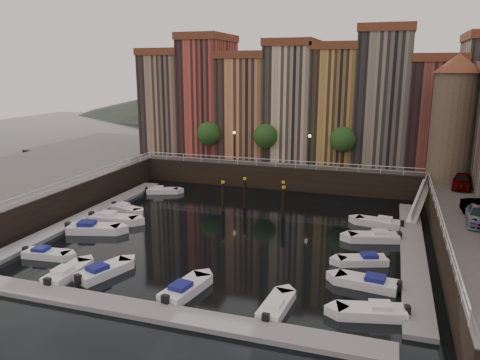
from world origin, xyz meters
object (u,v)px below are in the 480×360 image
(boat_left_2, at_px, (113,219))
(car_a, at_px, (462,182))
(mooring_pilings, at_px, (258,198))
(gangway, at_px, (420,199))
(boat_left_1, at_px, (93,229))
(car_c, at_px, (480,216))
(boat_left_0, at_px, (46,254))
(corner_tower, at_px, (453,116))

(boat_left_2, xyz_separation_m, car_a, (33.64, 13.03, 3.37))
(mooring_pilings, xyz_separation_m, boat_left_2, (-13.08, -7.87, -1.26))
(gangway, distance_m, boat_left_1, 33.46)
(boat_left_1, xyz_separation_m, boat_left_2, (0.17, 3.19, -0.00))
(mooring_pilings, bearing_deg, boat_left_1, -140.16)
(boat_left_2, height_order, car_c, car_c)
(boat_left_2, bearing_deg, boat_left_0, -97.39)
(boat_left_1, bearing_deg, car_c, -8.37)
(boat_left_2, distance_m, car_c, 33.69)
(car_c, bearing_deg, car_a, 93.80)
(boat_left_1, relative_size, boat_left_2, 1.02)
(gangway, xyz_separation_m, boat_left_1, (-29.81, -15.12, -1.52))
(boat_left_1, relative_size, car_c, 1.08)
(corner_tower, bearing_deg, boat_left_2, -153.21)
(boat_left_1, relative_size, car_a, 1.17)
(boat_left_1, distance_m, car_a, 37.66)
(boat_left_0, distance_m, car_a, 40.86)
(boat_left_0, xyz_separation_m, boat_left_1, (0.06, 6.36, 0.08))
(boat_left_2, bearing_deg, corner_tower, 20.77)
(mooring_pilings, height_order, boat_left_1, mooring_pilings)
(corner_tower, xyz_separation_m, car_a, (1.10, -3.40, -6.42))
(boat_left_0, height_order, boat_left_1, boat_left_1)
(boat_left_1, bearing_deg, gangway, 11.45)
(corner_tower, xyz_separation_m, boat_left_1, (-32.71, -19.62, -9.80))
(boat_left_1, bearing_deg, mooring_pilings, 24.40)
(boat_left_1, bearing_deg, boat_left_2, 71.47)
(corner_tower, distance_m, boat_left_0, 42.97)
(gangway, height_order, boat_left_0, gangway)
(car_c, bearing_deg, boat_left_0, -158.22)
(corner_tower, bearing_deg, gangway, -122.80)
(corner_tower, height_order, gangway, corner_tower)
(boat_left_2, bearing_deg, car_c, -4.32)
(mooring_pilings, relative_size, car_a, 1.57)
(car_a, relative_size, car_c, 0.92)
(car_a, distance_m, car_c, 12.04)
(gangway, bearing_deg, boat_left_0, -144.28)
(corner_tower, xyz_separation_m, boat_left_0, (-32.77, -25.98, -9.88))
(boat_left_2, height_order, car_a, car_a)
(boat_left_1, bearing_deg, corner_tower, 15.51)
(car_c, bearing_deg, boat_left_1, -168.49)
(boat_left_1, distance_m, boat_left_2, 3.20)
(mooring_pilings, relative_size, boat_left_0, 1.70)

